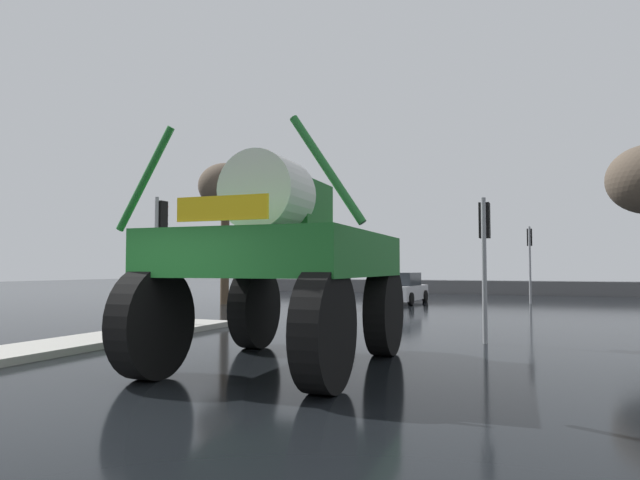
% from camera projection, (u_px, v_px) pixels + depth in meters
% --- Properties ---
extents(ground_plane, '(120.00, 120.00, 0.00)m').
position_uv_depth(ground_plane, '(416.00, 310.00, 23.08)').
color(ground_plane, black).
extents(median_island, '(1.64, 10.13, 0.15)m').
position_uv_depth(median_island, '(83.00, 342.00, 12.43)').
color(median_island, '#9E9B93').
rests_on(median_island, ground).
extents(oversize_sprayer, '(4.14, 5.53, 3.97)m').
position_uv_depth(oversize_sprayer, '(282.00, 261.00, 9.95)').
color(oversize_sprayer, black).
rests_on(oversize_sprayer, ground).
extents(sedan_ahead, '(2.01, 4.16, 1.52)m').
position_uv_depth(sedan_ahead, '(401.00, 289.00, 27.55)').
color(sedan_ahead, silver).
rests_on(sedan_ahead, ground).
extents(traffic_signal_near_left, '(0.24, 0.54, 3.88)m').
position_uv_depth(traffic_signal_near_left, '(160.00, 232.00, 16.70)').
color(traffic_signal_near_left, gray).
rests_on(traffic_signal_near_left, ground).
extents(traffic_signal_near_right, '(0.24, 0.54, 3.40)m').
position_uv_depth(traffic_signal_near_right, '(485.00, 237.00, 13.06)').
color(traffic_signal_near_right, gray).
rests_on(traffic_signal_near_right, ground).
extents(traffic_signal_far_left, '(0.24, 0.55, 3.22)m').
position_uv_depth(traffic_signal_far_left, '(351.00, 257.00, 30.77)').
color(traffic_signal_far_left, gray).
rests_on(traffic_signal_far_left, ground).
extents(traffic_signal_far_right, '(0.24, 0.55, 3.78)m').
position_uv_depth(traffic_signal_far_right, '(530.00, 247.00, 27.20)').
color(traffic_signal_far_right, gray).
rests_on(traffic_signal_far_right, ground).
extents(bare_tree_left, '(2.63, 2.63, 6.85)m').
position_uv_depth(bare_tree_left, '(225.00, 190.00, 26.93)').
color(bare_tree_left, '#473828').
rests_on(bare_tree_left, ground).
extents(roadside_barrier, '(29.94, 0.24, 0.90)m').
position_uv_depth(roadside_barrier, '(467.00, 287.00, 37.14)').
color(roadside_barrier, '#59595B').
rests_on(roadside_barrier, ground).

